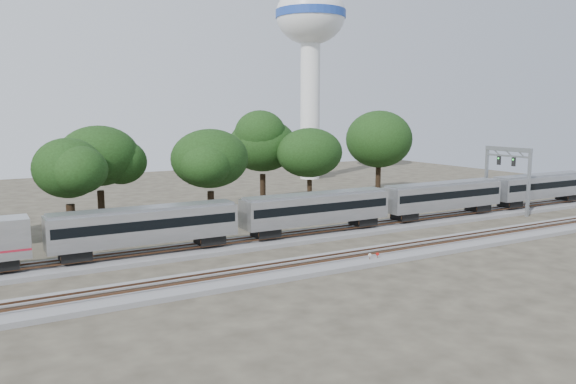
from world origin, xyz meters
The scene contains 15 objects.
ground centered at (0.00, 0.00, 0.00)m, with size 160.00×160.00×0.00m, color #383328.
track_far centered at (0.00, 6.00, 0.21)m, with size 160.00×5.00×0.73m.
track_near centered at (0.00, -4.00, 0.21)m, with size 160.00×5.00×0.73m.
train centered at (25.81, 6.00, 3.14)m, with size 124.69×3.03×4.47m.
switch_stand_red centered at (6.49, -5.42, 0.58)m, with size 0.28×0.11×0.91m.
switch_stand_white centered at (5.65, -5.40, 0.60)m, with size 0.30×0.09×0.94m.
switch_lever centered at (5.99, -5.66, 0.15)m, with size 0.50×0.30×0.30m, color #512D19.
water_tower centered at (34.69, 51.47, 27.80)m, with size 13.55×13.55×37.52m.
signal_gantry centered at (36.96, 6.00, 6.33)m, with size 0.60×7.14×8.69m.
tree_2 centered at (-16.00, 14.53, 7.77)m, with size 7.92×7.92×11.16m.
tree_3 centered at (-11.89, 20.56, 8.40)m, with size 8.55×8.55×12.06m.
tree_4 centered at (-0.84, 15.48, 8.01)m, with size 8.16×8.16×11.51m.
tree_5 centered at (10.87, 25.45, 8.69)m, with size 8.85×8.85×12.48m.
tree_6 centered at (15.02, 19.82, 7.83)m, with size 7.98×7.98×11.25m.
tree_7 centered at (31.79, 26.23, 8.97)m, with size 9.13×9.13×12.88m.
Camera 1 is at (-24.23, -43.50, 13.22)m, focal length 35.00 mm.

